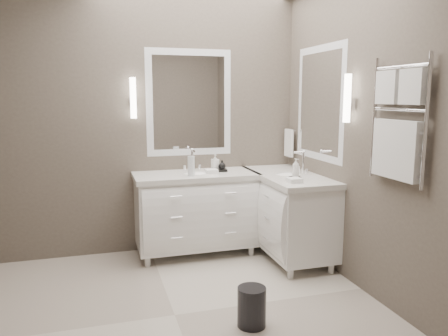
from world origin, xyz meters
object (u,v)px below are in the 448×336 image
object	(u,v)px
vanity_back	(196,208)
waste_bin	(252,307)
vanity_right	(288,210)
towel_ladder	(397,128)

from	to	relation	value
vanity_back	waste_bin	size ratio (longest dim) A/B	4.34
vanity_back	vanity_right	world-z (taller)	same
vanity_back	vanity_right	bearing A→B (deg)	-20.38
waste_bin	vanity_right	bearing A→B (deg)	55.57
vanity_right	waste_bin	world-z (taller)	vanity_right
vanity_right	waste_bin	xyz separation A→B (m)	(-0.83, -1.21, -0.34)
towel_ladder	waste_bin	world-z (taller)	towel_ladder
vanity_right	towel_ladder	xyz separation A→B (m)	(0.23, -1.30, 0.91)
vanity_back	waste_bin	xyz separation A→B (m)	(0.05, -1.53, -0.34)
vanity_right	towel_ladder	world-z (taller)	towel_ladder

